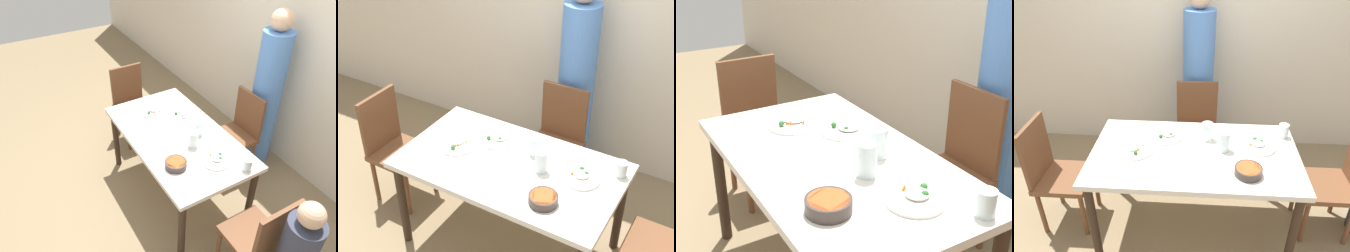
# 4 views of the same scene
# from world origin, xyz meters

# --- Properties ---
(ground_plane) EXTENTS (10.00, 10.00, 0.00)m
(ground_plane) POSITION_xyz_m (0.00, 0.00, 0.00)
(ground_plane) COLOR #847051
(wall_back) EXTENTS (10.00, 0.06, 2.70)m
(wall_back) POSITION_xyz_m (0.00, 1.33, 1.35)
(wall_back) COLOR beige
(wall_back) RESTS_ON ground_plane
(dining_table) EXTENTS (1.46, 0.83, 0.74)m
(dining_table) POSITION_xyz_m (0.00, 0.00, 0.65)
(dining_table) COLOR silver
(dining_table) RESTS_ON ground_plane
(chair_adult_spot) EXTENTS (0.40, 0.40, 0.90)m
(chair_adult_spot) POSITION_xyz_m (-0.01, 0.76, 0.48)
(chair_adult_spot) COLOR brown
(chair_adult_spot) RESTS_ON ground_plane
(chair_child_spot) EXTENTS (0.40, 0.40, 0.90)m
(chair_child_spot) POSITION_xyz_m (1.07, 0.07, 0.48)
(chair_child_spot) COLOR brown
(chair_child_spot) RESTS_ON ground_plane
(chair_empty_left) EXTENTS (0.40, 0.40, 0.90)m
(chair_empty_left) POSITION_xyz_m (-1.07, 0.02, 0.48)
(chair_empty_left) COLOR brown
(chair_empty_left) RESTS_ON ground_plane
(person_adult) EXTENTS (0.29, 0.29, 1.70)m
(person_adult) POSITION_xyz_m (-0.01, 1.07, 0.80)
(person_adult) COLOR #5184D1
(person_adult) RESTS_ON ground_plane
(bowl_curry) EXTENTS (0.18, 0.18, 0.06)m
(bowl_curry) POSITION_xyz_m (0.35, -0.22, 0.76)
(bowl_curry) COLOR #3D332D
(bowl_curry) RESTS_ON dining_table
(plate_rice_adult) EXTENTS (0.23, 0.23, 0.05)m
(plate_rice_adult) POSITION_xyz_m (0.46, 0.09, 0.75)
(plate_rice_adult) COLOR white
(plate_rice_adult) RESTS_ON dining_table
(plate_rice_child) EXTENTS (0.25, 0.25, 0.05)m
(plate_rice_child) POSITION_xyz_m (-0.22, 0.19, 0.75)
(plate_rice_child) COLOR white
(plate_rice_child) RESTS_ON dining_table
(plate_noodles) EXTENTS (0.26, 0.26, 0.05)m
(plate_noodles) POSITION_xyz_m (-0.43, -0.01, 0.75)
(plate_noodles) COLOR white
(plate_noodles) RESTS_ON dining_table
(glass_water_tall) EXTENTS (0.07, 0.07, 0.10)m
(glass_water_tall) POSITION_xyz_m (0.66, 0.25, 0.79)
(glass_water_tall) COLOR silver
(glass_water_tall) RESTS_ON dining_table
(glass_water_short) EXTENTS (0.08, 0.08, 0.14)m
(glass_water_short) POSITION_xyz_m (0.09, 0.17, 0.80)
(glass_water_short) COLOR silver
(glass_water_short) RESTS_ON dining_table
(glass_water_center) EXTENTS (0.08, 0.08, 0.15)m
(glass_water_center) POSITION_xyz_m (0.20, 0.04, 0.81)
(glass_water_center) COLOR silver
(glass_water_center) RESTS_ON dining_table
(fork_steel) EXTENTS (0.18, 0.06, 0.01)m
(fork_steel) POSITION_xyz_m (0.62, -0.10, 0.74)
(fork_steel) COLOR silver
(fork_steel) RESTS_ON dining_table
(spoon_steel) EXTENTS (0.18, 0.02, 0.01)m
(spoon_steel) POSITION_xyz_m (-0.59, -0.30, 0.74)
(spoon_steel) COLOR silver
(spoon_steel) RESTS_ON dining_table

